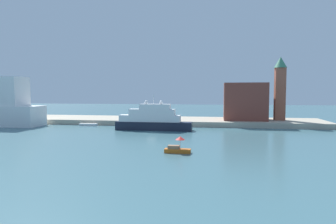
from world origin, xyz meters
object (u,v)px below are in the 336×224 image
at_px(small_motorboat, 177,147).
at_px(mooring_bollard, 160,120).
at_px(person_figure, 148,117).
at_px(harbor_building, 245,101).
at_px(work_barge, 88,125).
at_px(parked_car, 131,118).
at_px(bell_tower, 280,86).
at_px(large_yacht, 152,120).

xyz_separation_m(small_motorboat, mooring_bollard, (-12.06, 44.12, 1.08)).
relative_size(person_figure, mooring_bollard, 2.28).
distance_m(harbor_building, person_figure, 34.90).
xyz_separation_m(work_barge, parked_car, (12.91, 7.40, 1.91)).
bearing_deg(bell_tower, mooring_bollard, -166.04).
xyz_separation_m(work_barge, person_figure, (18.60, 9.39, 2.17)).
bearing_deg(harbor_building, parked_car, -172.40).
relative_size(large_yacht, mooring_bollard, 29.04).
relative_size(small_motorboat, work_barge, 0.79).
relative_size(work_barge, bell_tower, 0.28).
bearing_deg(person_figure, large_yacht, -72.14).
relative_size(harbor_building, mooring_bollard, 18.27).
relative_size(large_yacht, person_figure, 12.74).
bearing_deg(mooring_bollard, work_barge, -172.21).
height_order(large_yacht, work_barge, large_yacht).
xyz_separation_m(small_motorboat, work_barge, (-36.29, 40.80, -0.64)).
distance_m(large_yacht, parked_car, 18.94).
xyz_separation_m(bell_tower, mooring_bollard, (-40.46, -10.06, -11.55)).
bearing_deg(mooring_bollard, person_figure, 132.88).
height_order(harbor_building, mooring_bollard, harbor_building).
bearing_deg(bell_tower, harbor_building, -176.89).
bearing_deg(bell_tower, small_motorboat, -117.67).
relative_size(harbor_building, parked_car, 3.50).
xyz_separation_m(harbor_building, bell_tower, (11.82, 0.64, 5.47)).
bearing_deg(small_motorboat, work_barge, 131.65).
bearing_deg(small_motorboat, parked_car, 115.88).
xyz_separation_m(parked_car, mooring_bollard, (11.33, -4.08, -0.18)).
bearing_deg(work_barge, bell_tower, 11.68).
distance_m(small_motorboat, person_figure, 53.24).
height_order(bell_tower, parked_car, bell_tower).
bearing_deg(work_barge, person_figure, 26.79).
bearing_deg(large_yacht, mooring_bollard, 89.53).
bearing_deg(large_yacht, harbor_building, 35.59).
height_order(small_motorboat, work_barge, small_motorboat).
bearing_deg(mooring_bollard, parked_car, 160.18).
relative_size(small_motorboat, bell_tower, 0.22).
bearing_deg(person_figure, parked_car, -160.70).
height_order(large_yacht, parked_car, large_yacht).
xyz_separation_m(large_yacht, bell_tower, (40.55, 21.20, 10.54)).
xyz_separation_m(large_yacht, small_motorboat, (12.15, -32.98, -2.09)).
bearing_deg(harbor_building, person_figure, -174.43).
bearing_deg(parked_car, work_barge, -150.18).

